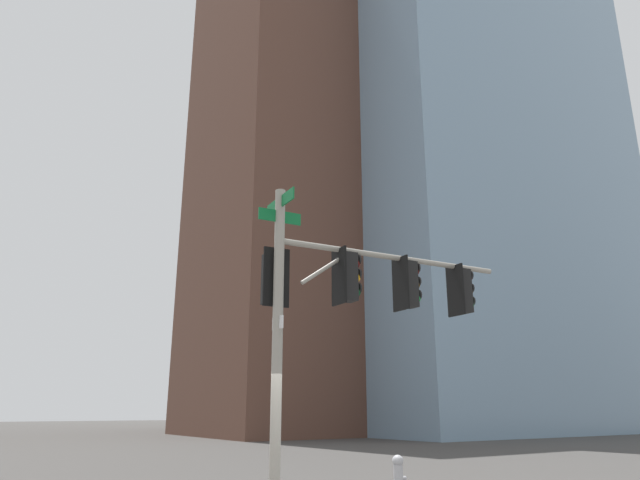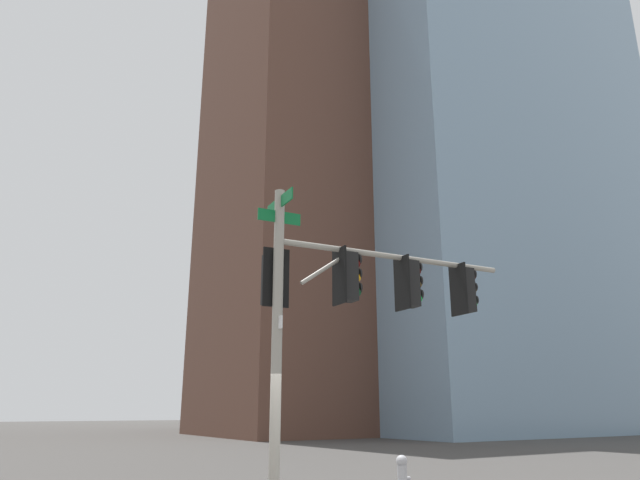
% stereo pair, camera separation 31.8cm
% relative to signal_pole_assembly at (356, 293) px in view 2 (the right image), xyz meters
% --- Properties ---
extents(signal_pole_assembly, '(5.93, 1.29, 6.08)m').
position_rel_signal_pole_assembly_xyz_m(signal_pole_assembly, '(0.00, 0.00, 0.00)').
color(signal_pole_assembly, '#9E998C').
rests_on(signal_pole_assembly, ground_plane).
extents(fire_hydrant, '(0.34, 0.26, 0.87)m').
position_rel_signal_pole_assembly_xyz_m(fire_hydrant, '(2.29, 1.51, -3.70)').
color(fire_hydrant, '#B2B2B7').
rests_on(fire_hydrant, ground_plane).
extents(building_brick_nearside, '(21.09, 14.22, 42.62)m').
position_rel_signal_pole_assembly_xyz_m(building_brick_nearside, '(20.06, 30.95, 17.14)').
color(building_brick_nearside, brown).
rests_on(building_brick_nearside, ground_plane).
extents(building_brick_midblock, '(23.01, 18.17, 41.47)m').
position_rel_signal_pole_assembly_xyz_m(building_brick_midblock, '(28.43, 44.32, 16.56)').
color(building_brick_midblock, '#4C3328').
rests_on(building_brick_midblock, ground_plane).
extents(building_glass_tower, '(29.33, 28.06, 70.52)m').
position_rel_signal_pole_assembly_xyz_m(building_glass_tower, '(33.55, 30.84, 31.09)').
color(building_glass_tower, '#7A99B2').
rests_on(building_glass_tower, ground_plane).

